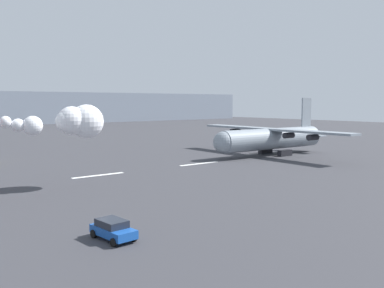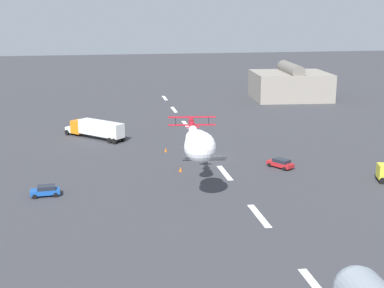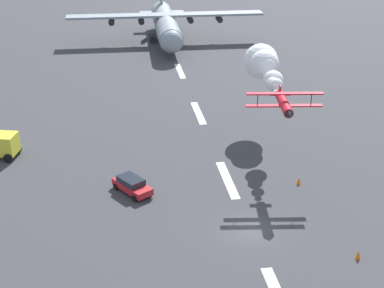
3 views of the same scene
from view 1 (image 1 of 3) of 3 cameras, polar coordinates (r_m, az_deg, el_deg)
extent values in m
cube|color=white|center=(63.44, -12.25, -4.06)|extent=(8.00, 0.90, 0.01)
cube|color=white|center=(73.64, 0.93, -2.61)|extent=(8.00, 0.90, 0.01)
cylinder|color=gray|center=(86.66, 10.47, 0.69)|extent=(25.25, 4.85, 4.14)
sphere|color=gray|center=(77.85, 4.22, 0.23)|extent=(3.93, 3.93, 3.93)
cube|color=gray|center=(86.52, 10.49, 1.92)|extent=(4.24, 36.80, 0.40)
cylinder|color=black|center=(93.39, 5.73, 1.69)|extent=(2.43, 1.17, 1.10)
cylinder|color=black|center=(89.44, 8.14, 1.50)|extent=(2.43, 1.17, 1.10)
cylinder|color=black|center=(83.26, 12.63, 1.12)|extent=(2.43, 1.17, 1.10)
cylinder|color=black|center=(79.84, 15.65, 0.87)|extent=(2.43, 1.17, 1.10)
cube|color=gray|center=(94.46, 14.86, 4.07)|extent=(2.81, 0.38, 6.00)
cube|color=gray|center=(94.69, 14.79, 1.19)|extent=(2.26, 9.05, 0.24)
cube|color=black|center=(85.97, 12.16, -1.17)|extent=(3.23, 1.09, 1.20)
cube|color=black|center=(89.38, 9.66, -0.87)|extent=(3.23, 1.09, 1.20)
sphere|color=white|center=(51.94, -23.41, 2.71)|extent=(1.26, 1.26, 1.26)
sphere|color=white|center=(52.34, -22.00, 2.33)|extent=(1.48, 1.48, 1.48)
sphere|color=white|center=(52.36, -20.28, 2.29)|extent=(2.22, 2.22, 2.22)
sphere|color=white|center=(53.54, -16.18, 2.89)|extent=(2.68, 2.68, 2.68)
sphere|color=white|center=(53.76, -15.59, 3.00)|extent=(3.41, 3.41, 3.41)
sphere|color=white|center=(54.47, -13.75, 2.91)|extent=(4.16, 4.16, 4.16)
cube|color=#194CA5|center=(34.05, -10.34, -11.27)|extent=(2.10, 4.14, 0.65)
cube|color=#1E232D|center=(34.04, -10.54, -10.22)|extent=(1.84, 2.53, 0.55)
cylinder|color=black|center=(33.51, -7.67, -12.08)|extent=(0.27, 0.66, 0.64)
cylinder|color=black|center=(35.74, -10.35, -11.00)|extent=(0.27, 0.66, 0.64)
cylinder|color=black|center=(32.55, -10.31, -12.66)|extent=(0.27, 0.66, 0.64)
cylinder|color=black|center=(34.84, -12.88, -11.48)|extent=(0.27, 0.66, 0.64)
camera|label=2|loc=(98.58, 29.86, 13.70)|focal=51.22mm
camera|label=3|loc=(80.20, -71.23, 13.86)|focal=53.08mm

